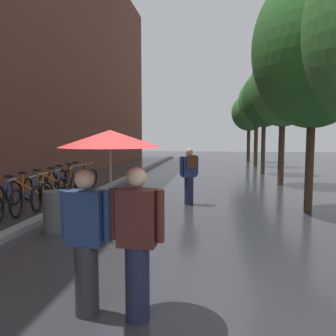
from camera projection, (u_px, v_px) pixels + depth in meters
ground_plane at (139, 329)px, 3.46m from camera, size 80.00×80.00×0.00m
kerb_strip at (116, 183)px, 13.75m from camera, size 0.30×36.00×0.12m
street_tree_1 at (314, 49)px, 8.42m from camera, size 3.05×3.05×6.12m
street_tree_2 at (283, 86)px, 13.23m from camera, size 2.54×2.54×5.56m
street_tree_3 at (264, 99)px, 17.17m from camera, size 2.25×2.25×5.32m
street_tree_4 at (257, 102)px, 21.51m from camera, size 2.33×2.33×5.64m
street_tree_5 at (249, 113)px, 25.26m from camera, size 2.62×2.62×5.09m
parked_bicycle_2 at (17, 198)px, 8.74m from camera, size 1.15×0.82×0.96m
parked_bicycle_3 at (30, 193)px, 9.49m from camera, size 1.13×0.79×0.96m
parked_bicycle_4 at (45, 188)px, 10.32m from camera, size 1.16×0.84×0.96m
parked_bicycle_5 at (58, 185)px, 10.98m from camera, size 1.17×0.84×0.96m
parked_bicycle_6 at (65, 182)px, 11.82m from camera, size 1.09×0.72×0.96m
parked_bicycle_7 at (74, 179)px, 12.45m from camera, size 1.17×0.85×0.96m
parked_bicycle_8 at (81, 177)px, 13.17m from camera, size 1.12×0.76×0.96m
couple_under_umbrella at (111, 196)px, 3.58m from camera, size 1.17×1.07×2.03m
litter_bin at (54, 212)px, 6.90m from camera, size 0.44×0.44×0.85m
pedestrian_walking_midground at (189, 175)px, 9.65m from camera, size 0.52×0.44×1.62m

